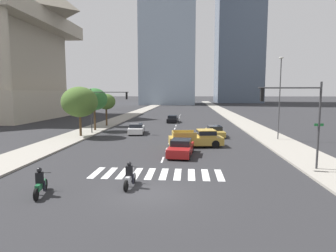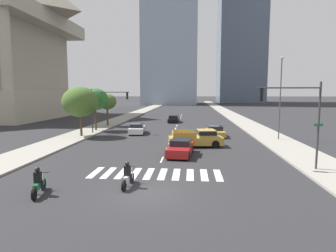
{
  "view_description": "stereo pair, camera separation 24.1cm",
  "coord_description": "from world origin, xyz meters",
  "px_view_note": "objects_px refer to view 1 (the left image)",
  "views": [
    {
      "loc": [
        2.04,
        -14.7,
        5.29
      ],
      "look_at": [
        0.0,
        13.59,
        2.0
      ],
      "focal_mm": 30.85,
      "sensor_mm": 36.0,
      "label": 1
    },
    {
      "loc": [
        2.28,
        -14.68,
        5.29
      ],
      "look_at": [
        0.0,
        13.59,
        2.0
      ],
      "focal_mm": 30.85,
      "sensor_mm": 36.0,
      "label": 2
    }
  ],
  "objects_px": {
    "traffic_signal_far": "(105,103)",
    "street_tree_nearest": "(80,102)",
    "traffic_signal_near": "(297,110)",
    "street_tree_third": "(106,102)",
    "sedan_gold_3": "(215,131)",
    "motorcycle_lead": "(130,177)",
    "sedan_black_2": "(173,119)",
    "street_lamp_east": "(280,93)",
    "pickup_truck": "(198,138)",
    "motorcycle_trailing": "(40,184)",
    "street_tree_second": "(94,99)",
    "sedan_white_1": "(136,129)",
    "sedan_red_0": "(181,148)"
  },
  "relations": [
    {
      "from": "traffic_signal_far",
      "to": "street_tree_third",
      "type": "height_order",
      "value": "traffic_signal_far"
    },
    {
      "from": "motorcycle_trailing",
      "to": "street_lamp_east",
      "type": "distance_m",
      "value": 25.91
    },
    {
      "from": "motorcycle_trailing",
      "to": "street_lamp_east",
      "type": "height_order",
      "value": "street_lamp_east"
    },
    {
      "from": "motorcycle_lead",
      "to": "sedan_black_2",
      "type": "relative_size",
      "value": 0.46
    },
    {
      "from": "traffic_signal_near",
      "to": "street_tree_second",
      "type": "relative_size",
      "value": 1.02
    },
    {
      "from": "street_lamp_east",
      "to": "street_tree_second",
      "type": "bearing_deg",
      "value": 164.81
    },
    {
      "from": "street_lamp_east",
      "to": "sedan_red_0",
      "type": "bearing_deg",
      "value": -141.51
    },
    {
      "from": "street_lamp_east",
      "to": "street_tree_second",
      "type": "height_order",
      "value": "street_lamp_east"
    },
    {
      "from": "sedan_gold_3",
      "to": "traffic_signal_far",
      "type": "distance_m",
      "value": 14.27
    },
    {
      "from": "sedan_white_1",
      "to": "street_tree_third",
      "type": "bearing_deg",
      "value": 33.2
    },
    {
      "from": "sedan_white_1",
      "to": "street_tree_third",
      "type": "relative_size",
      "value": 0.95
    },
    {
      "from": "street_tree_third",
      "to": "motorcycle_lead",
      "type": "bearing_deg",
      "value": -71.52
    },
    {
      "from": "motorcycle_lead",
      "to": "street_tree_second",
      "type": "height_order",
      "value": "street_tree_second"
    },
    {
      "from": "traffic_signal_far",
      "to": "sedan_red_0",
      "type": "bearing_deg",
      "value": -50.49
    },
    {
      "from": "sedan_white_1",
      "to": "street_tree_second",
      "type": "relative_size",
      "value": 0.82
    },
    {
      "from": "sedan_black_2",
      "to": "sedan_gold_3",
      "type": "relative_size",
      "value": 0.99
    },
    {
      "from": "sedan_gold_3",
      "to": "motorcycle_lead",
      "type": "bearing_deg",
      "value": -23.23
    },
    {
      "from": "street_tree_nearest",
      "to": "street_tree_third",
      "type": "xyz_separation_m",
      "value": [
        0.0,
        10.97,
        -0.32
      ]
    },
    {
      "from": "traffic_signal_far",
      "to": "street_tree_second",
      "type": "distance_m",
      "value": 3.38
    },
    {
      "from": "street_lamp_east",
      "to": "street_tree_third",
      "type": "xyz_separation_m",
      "value": [
        -22.79,
        11.85,
        -1.38
      ]
    },
    {
      "from": "sedan_white_1",
      "to": "sedan_black_2",
      "type": "relative_size",
      "value": 1.03
    },
    {
      "from": "motorcycle_trailing",
      "to": "sedan_black_2",
      "type": "distance_m",
      "value": 37.58
    },
    {
      "from": "sedan_white_1",
      "to": "traffic_signal_far",
      "type": "distance_m",
      "value": 5.18
    },
    {
      "from": "motorcycle_lead",
      "to": "traffic_signal_near",
      "type": "relative_size",
      "value": 0.36
    },
    {
      "from": "pickup_truck",
      "to": "street_tree_second",
      "type": "distance_m",
      "value": 17.71
    },
    {
      "from": "sedan_black_2",
      "to": "traffic_signal_near",
      "type": "xyz_separation_m",
      "value": [
        10.05,
        -31.4,
        3.57
      ]
    },
    {
      "from": "sedan_white_1",
      "to": "street_tree_third",
      "type": "distance_m",
      "value": 10.3
    },
    {
      "from": "street_tree_nearest",
      "to": "street_tree_second",
      "type": "bearing_deg",
      "value": 90.0
    },
    {
      "from": "motorcycle_trailing",
      "to": "traffic_signal_far",
      "type": "height_order",
      "value": "traffic_signal_far"
    },
    {
      "from": "motorcycle_trailing",
      "to": "street_tree_second",
      "type": "xyz_separation_m",
      "value": [
        -5.25,
        24.68,
        3.79
      ]
    },
    {
      "from": "pickup_truck",
      "to": "traffic_signal_near",
      "type": "height_order",
      "value": "traffic_signal_near"
    },
    {
      "from": "motorcycle_trailing",
      "to": "sedan_white_1",
      "type": "relative_size",
      "value": 0.46
    },
    {
      "from": "street_lamp_east",
      "to": "street_tree_nearest",
      "type": "relative_size",
      "value": 1.53
    },
    {
      "from": "traffic_signal_near",
      "to": "traffic_signal_far",
      "type": "height_order",
      "value": "traffic_signal_near"
    },
    {
      "from": "sedan_gold_3",
      "to": "traffic_signal_far",
      "type": "height_order",
      "value": "traffic_signal_far"
    },
    {
      "from": "pickup_truck",
      "to": "street_lamp_east",
      "type": "xyz_separation_m",
      "value": [
        8.95,
        4.28,
        4.44
      ]
    },
    {
      "from": "sedan_red_0",
      "to": "sedan_gold_3",
      "type": "xyz_separation_m",
      "value": [
        3.84,
        11.05,
        -0.04
      ]
    },
    {
      "from": "sedan_gold_3",
      "to": "street_tree_second",
      "type": "xyz_separation_m",
      "value": [
        -16.08,
        3.52,
        3.79
      ]
    },
    {
      "from": "sedan_black_2",
      "to": "street_tree_second",
      "type": "distance_m",
      "value": 16.55
    },
    {
      "from": "traffic_signal_near",
      "to": "sedan_gold_3",
      "type": "bearing_deg",
      "value": -75.3
    },
    {
      "from": "traffic_signal_near",
      "to": "street_lamp_east",
      "type": "xyz_separation_m",
      "value": [
        2.7,
        12.61,
        1.1
      ]
    },
    {
      "from": "pickup_truck",
      "to": "traffic_signal_far",
      "type": "relative_size",
      "value": 0.97
    },
    {
      "from": "traffic_signal_near",
      "to": "street_tree_third",
      "type": "relative_size",
      "value": 1.18
    },
    {
      "from": "traffic_signal_far",
      "to": "street_tree_nearest",
      "type": "bearing_deg",
      "value": -128.84
    },
    {
      "from": "sedan_red_0",
      "to": "sedan_gold_3",
      "type": "relative_size",
      "value": 1.0
    },
    {
      "from": "sedan_black_2",
      "to": "street_tree_nearest",
      "type": "relative_size",
      "value": 0.78
    },
    {
      "from": "sedan_white_1",
      "to": "street_tree_nearest",
      "type": "relative_size",
      "value": 0.8
    },
    {
      "from": "motorcycle_trailing",
      "to": "street_lamp_east",
      "type": "bearing_deg",
      "value": -55.73
    },
    {
      "from": "sedan_black_2",
      "to": "street_tree_nearest",
      "type": "bearing_deg",
      "value": 153.16
    },
    {
      "from": "motorcycle_lead",
      "to": "sedan_white_1",
      "type": "relative_size",
      "value": 0.45
    }
  ]
}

